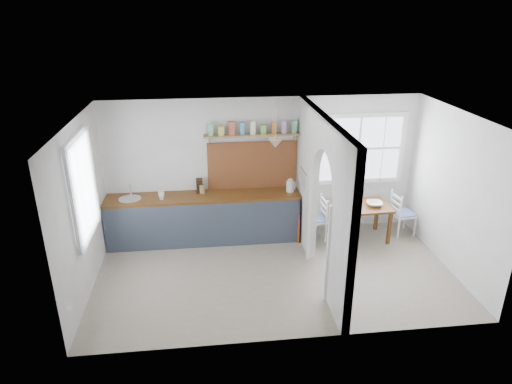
{
  "coord_description": "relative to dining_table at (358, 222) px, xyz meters",
  "views": [
    {
      "loc": [
        -1.06,
        -6.35,
        4.1
      ],
      "look_at": [
        -0.26,
        0.52,
        1.25
      ],
      "focal_mm": 32.0,
      "sensor_mm": 36.0,
      "label": 1
    }
  ],
  "objects": [
    {
      "name": "kettle",
      "position": [
        -1.26,
        0.28,
        0.68
      ],
      "size": [
        0.24,
        0.22,
        0.24
      ],
      "primitive_type": null,
      "rotation": [
        0.0,
        0.0,
        0.41
      ],
      "color": "silver",
      "rests_on": "counter"
    },
    {
      "name": "jar",
      "position": [
        -2.88,
        0.38,
        0.65
      ],
      "size": [
        0.13,
        0.13,
        0.17
      ],
      "primitive_type": "cylinder",
      "rotation": [
        0.0,
        0.0,
        0.23
      ],
      "color": "olive",
      "rests_on": "counter"
    },
    {
      "name": "ceiling",
      "position": [
        -1.73,
        -1.04,
        2.26
      ],
      "size": [
        5.8,
        3.2,
        0.01
      ],
      "primitive_type": "cube",
      "color": "white",
      "rests_on": "walls"
    },
    {
      "name": "floor",
      "position": [
        -1.73,
        -1.04,
        -0.34
      ],
      "size": [
        5.8,
        3.2,
        0.01
      ],
      "primitive_type": "cube",
      "color": "gray",
      "rests_on": "ground"
    },
    {
      "name": "mug_b",
      "position": [
        -3.62,
        0.34,
        0.61
      ],
      "size": [
        0.13,
        0.13,
        0.09
      ],
      "primitive_type": "imported",
      "rotation": [
        0.0,
        0.0,
        -0.13
      ],
      "color": "white",
      "rests_on": "counter"
    },
    {
      "name": "vase",
      "position": [
        -0.0,
        0.17,
        0.42
      ],
      "size": [
        0.18,
        0.18,
        0.16
      ],
      "primitive_type": "imported",
      "rotation": [
        0.0,
        0.0,
        0.19
      ],
      "color": "#5E367A",
      "rests_on": "dining_table"
    },
    {
      "name": "counter",
      "position": [
        -2.86,
        0.28,
        0.12
      ],
      "size": [
        3.5,
        0.6,
        0.9
      ],
      "color": "brown",
      "rests_on": "floor"
    },
    {
      "name": "walls",
      "position": [
        -1.73,
        -1.04,
        0.96
      ],
      "size": [
        5.81,
        3.21,
        2.6
      ],
      "color": "white",
      "rests_on": "floor"
    },
    {
      "name": "chair_left",
      "position": [
        -0.83,
        0.06,
        0.08
      ],
      "size": [
        0.42,
        0.42,
        0.84
      ],
      "primitive_type": null,
      "rotation": [
        0.0,
        0.0,
        -1.48
      ],
      "color": "white",
      "rests_on": "floor"
    },
    {
      "name": "knife_block",
      "position": [
        -2.93,
        0.44,
        0.69
      ],
      "size": [
        0.12,
        0.16,
        0.25
      ],
      "primitive_type": "cube",
      "rotation": [
        0.0,
        0.0,
        0.04
      ],
      "color": "#382211",
      "rests_on": "counter"
    },
    {
      "name": "towel_orange",
      "position": [
        -1.15,
        -0.09,
        -0.09
      ],
      "size": [
        0.02,
        0.03,
        0.46
      ],
      "primitive_type": "cube",
      "color": "#DA5313",
      "rests_on": "counter"
    },
    {
      "name": "table_cup",
      "position": [
        -0.19,
        -0.15,
        0.39
      ],
      "size": [
        0.12,
        0.12,
        0.1
      ],
      "primitive_type": "imported",
      "rotation": [
        0.0,
        0.0,
        0.15
      ],
      "color": "#3E723B",
      "rests_on": "dining_table"
    },
    {
      "name": "bowl",
      "position": [
        0.26,
        -0.04,
        0.37
      ],
      "size": [
        0.32,
        0.32,
        0.07
      ],
      "primitive_type": "imported",
      "rotation": [
        0.0,
        0.0,
        -0.13
      ],
      "color": "white",
      "rests_on": "dining_table"
    },
    {
      "name": "plate",
      "position": [
        -0.31,
        -0.11,
        0.35
      ],
      "size": [
        0.22,
        0.22,
        0.02
      ],
      "primitive_type": "cylinder",
      "rotation": [
        0.0,
        0.0,
        0.22
      ],
      "color": "#2B2322",
      "rests_on": "dining_table"
    },
    {
      "name": "chair_right",
      "position": [
        0.9,
        0.09,
        0.09
      ],
      "size": [
        0.44,
        0.44,
        0.86
      ],
      "primitive_type": null,
      "rotation": [
        0.0,
        0.0,
        1.72
      ],
      "color": "white",
      "rests_on": "floor"
    },
    {
      "name": "nook_window",
      "position": [
        0.07,
        0.52,
        1.26
      ],
      "size": [
        1.76,
        0.1,
        1.3
      ],
      "primitive_type": null,
      "color": "white",
      "rests_on": "walls"
    },
    {
      "name": "partition",
      "position": [
        -1.03,
        -0.99,
        1.11
      ],
      "size": [
        0.12,
        3.2,
        2.6
      ],
      "color": "white",
      "rests_on": "floor"
    },
    {
      "name": "dining_table",
      "position": [
        0.0,
        0.0,
        0.0
      ],
      "size": [
        1.1,
        0.75,
        0.68
      ],
      "primitive_type": null,
      "rotation": [
        0.0,
        0.0,
        0.03
      ],
      "color": "brown",
      "rests_on": "floor"
    },
    {
      "name": "sink",
      "position": [
        -4.16,
        0.26,
        0.55
      ],
      "size": [
        0.4,
        0.4,
        0.02
      ],
      "primitive_type": "cylinder",
      "color": "silver",
      "rests_on": "counter"
    },
    {
      "name": "utensil_rail",
      "position": [
        -1.12,
        -0.14,
        1.11
      ],
      "size": [
        0.02,
        0.5,
        0.02
      ],
      "primitive_type": "cylinder",
      "rotation": [
        1.57,
        0.0,
        0.0
      ],
      "color": "silver",
      "rests_on": "partition"
    },
    {
      "name": "shelf",
      "position": [
        -1.94,
        0.45,
        1.67
      ],
      "size": [
        1.75,
        0.2,
        0.21
      ],
      "color": "#9C7447",
      "rests_on": "walls"
    },
    {
      "name": "mug_a",
      "position": [
        -3.6,
        0.17,
        0.61
      ],
      "size": [
        0.14,
        0.14,
        0.1
      ],
      "primitive_type": "imported",
      "rotation": [
        0.0,
        0.0,
        -0.41
      ],
      "color": "white",
      "rests_on": "counter"
    },
    {
      "name": "pendant_lamp",
      "position": [
        -1.58,
        0.11,
        1.54
      ],
      "size": [
        0.26,
        0.26,
        0.16
      ],
      "primitive_type": "cone",
      "color": "silver",
      "rests_on": "ceiling"
    },
    {
      "name": "towel_magenta",
      "position": [
        -1.15,
        -0.07,
        -0.06
      ],
      "size": [
        0.02,
        0.03,
        0.57
      ],
      "primitive_type": "cube",
      "color": "#AC316F",
      "rests_on": "counter"
    },
    {
      "name": "backsplash",
      "position": [
        -1.94,
        0.53,
        1.01
      ],
      "size": [
        1.65,
        0.03,
        0.9
      ],
      "primitive_type": "cube",
      "color": "brown",
      "rests_on": "walls"
    },
    {
      "name": "kitchen_window",
      "position": [
        -4.6,
        -1.04,
        1.31
      ],
      "size": [
        0.1,
        1.16,
        1.5
      ],
      "primitive_type": null,
      "color": "white",
      "rests_on": "walls"
    }
  ]
}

